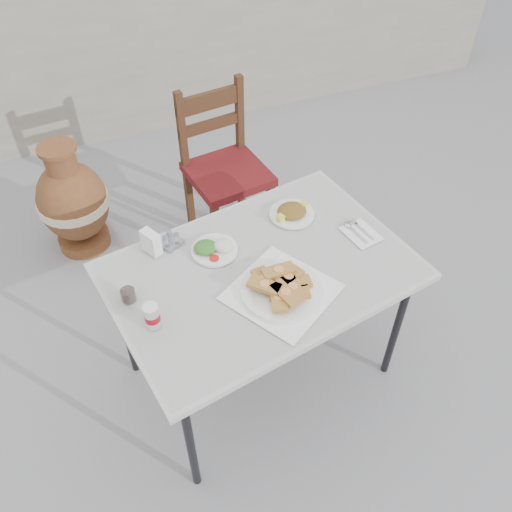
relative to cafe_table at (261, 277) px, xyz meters
name	(u,v)px	position (x,y,z in m)	size (l,w,h in m)	color
ground	(268,365)	(0.04, 0.00, -0.70)	(80.00, 80.00, 0.00)	gray
cafe_table	(261,277)	(0.00, 0.00, 0.00)	(1.37, 1.05, 0.75)	black
pide_plate	(282,287)	(0.03, -0.15, 0.09)	(0.51, 0.51, 0.08)	white
salad_rice_plate	(214,248)	(-0.15, 0.17, 0.07)	(0.20, 0.20, 0.05)	white
salad_chopped_plate	(292,212)	(0.26, 0.26, 0.07)	(0.21, 0.21, 0.04)	white
soda_can	(152,316)	(-0.48, -0.13, 0.11)	(0.06, 0.06, 0.11)	white
cola_glass	(128,293)	(-0.54, 0.03, 0.09)	(0.06, 0.06, 0.09)	white
napkin_holder	(151,242)	(-0.39, 0.26, 0.11)	(0.08, 0.10, 0.11)	white
condiment_caddy	(171,240)	(-0.31, 0.28, 0.08)	(0.12, 0.11, 0.07)	#B4B5BC
cutlery_napkin	(359,232)	(0.49, 0.05, 0.06)	(0.16, 0.19, 0.01)	white
chair	(224,168)	(0.19, 1.05, -0.20)	(0.49, 0.49, 0.97)	#32200D
terracotta_urn	(73,202)	(-0.69, 1.26, -0.36)	(0.42, 0.42, 0.73)	brown
back_wall	(141,51)	(0.04, 2.50, -0.10)	(6.00, 0.25, 1.20)	gray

